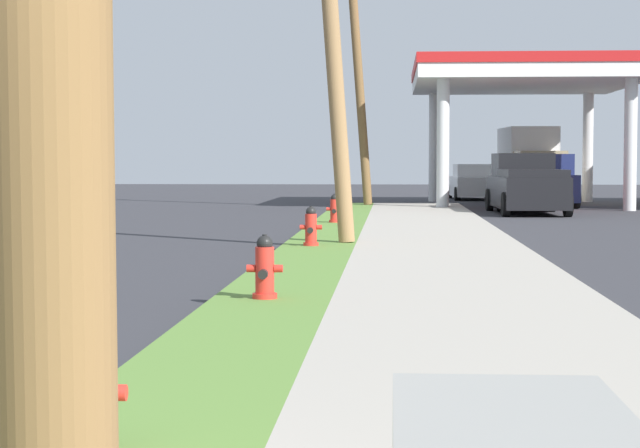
{
  "coord_description": "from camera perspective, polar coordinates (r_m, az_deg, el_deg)",
  "views": [
    {
      "loc": [
        2.1,
        -3.38,
        1.71
      ],
      "look_at": [
        1.16,
        11.36,
        0.89
      ],
      "focal_mm": 63.85,
      "sensor_mm": 36.0,
      "label": 1
    }
  ],
  "objects": [
    {
      "name": "utility_pole_background",
      "position": [
        41.47,
        1.91,
        7.98
      ],
      "size": [
        1.62,
        0.82,
        9.96
      ],
      "color": "brown",
      "rests_on": "grass_verge"
    },
    {
      "name": "car_red_by_near_pump",
      "position": [
        40.71,
        10.11,
        1.73
      ],
      "size": [
        2.07,
        4.56,
        1.57
      ],
      "color": "red",
      "rests_on": "ground"
    },
    {
      "name": "truck_navy_at_forecourt",
      "position": [
        43.88,
        10.94,
        2.08
      ],
      "size": [
        2.39,
        5.5,
        1.97
      ],
      "color": "navy",
      "rests_on": "ground"
    },
    {
      "name": "truck_black_at_far_bay",
      "position": [
        37.66,
        10.3,
        1.91
      ],
      "size": [
        2.27,
        5.46,
        1.97
      ],
      "color": "black",
      "rests_on": "ground"
    },
    {
      "name": "fire_hydrant_nearest",
      "position": [
        6.31,
        -11.56,
        -8.48
      ],
      "size": [
        0.42,
        0.38,
        0.74
      ],
      "color": "red",
      "rests_on": "grass_verge"
    },
    {
      "name": "fire_hydrant_third",
      "position": [
        21.4,
        -0.46,
        -0.22
      ],
      "size": [
        0.42,
        0.37,
        0.74
      ],
      "color": "red",
      "rests_on": "grass_verge"
    },
    {
      "name": "truck_tan_on_apron",
      "position": [
        47.8,
        10.48,
        2.85
      ],
      "size": [
        2.43,
        6.49,
        3.11
      ],
      "color": "tan",
      "rests_on": "ground"
    },
    {
      "name": "fire_hydrant_second",
      "position": [
        13.2,
        -2.79,
        -2.34
      ],
      "size": [
        0.42,
        0.38,
        0.74
      ],
      "color": "red",
      "rests_on": "grass_verge"
    },
    {
      "name": "car_white_by_far_pump",
      "position": [
        51.08,
        7.66,
        2.04
      ],
      "size": [
        2.14,
        4.59,
        1.57
      ],
      "color": "white",
      "rests_on": "ground"
    },
    {
      "name": "utility_pole_midground",
      "position": [
        22.41,
        0.58,
        9.83
      ],
      "size": [
        1.46,
        0.37,
        8.22
      ],
      "color": "#937047",
      "rests_on": "grass_verge"
    },
    {
      "name": "fire_hydrant_fourth",
      "position": [
        29.49,
        0.73,
        0.71
      ],
      "size": [
        0.42,
        0.37,
        0.74
      ],
      "color": "red",
      "rests_on": "grass_verge"
    }
  ]
}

